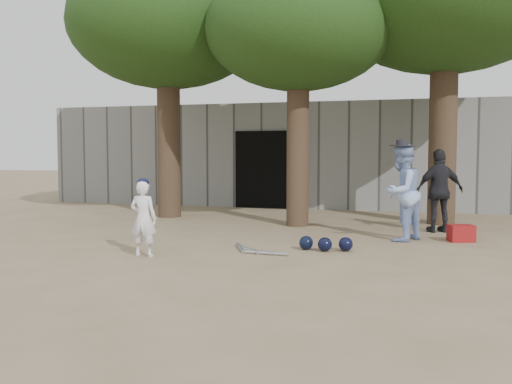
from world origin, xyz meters
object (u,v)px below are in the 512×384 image
(boy_player, at_px, (143,219))
(spectator_dark, at_px, (440,191))
(red_bag, at_px, (461,233))
(spectator_blue, at_px, (401,193))

(boy_player, height_order, spectator_dark, spectator_dark)
(red_bag, bearing_deg, spectator_dark, 106.91)
(spectator_dark, bearing_deg, boy_player, 18.23)
(spectator_blue, distance_m, spectator_dark, 1.51)
(boy_player, distance_m, spectator_dark, 6.00)
(boy_player, xyz_separation_m, spectator_blue, (3.73, 2.71, 0.29))
(red_bag, bearing_deg, spectator_blue, -169.64)
(boy_player, xyz_separation_m, spectator_dark, (4.41, 4.05, 0.25))
(spectator_dark, relative_size, red_bag, 3.95)
(spectator_dark, bearing_deg, spectator_blue, 38.54)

